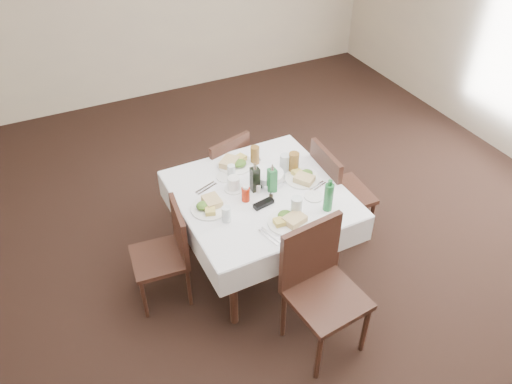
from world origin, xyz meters
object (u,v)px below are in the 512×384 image
dining_table (260,202)px  chair_south (319,281)px  oil_cruet_dark (255,178)px  water_w (226,214)px  water_e (285,163)px  green_bottle (328,197)px  coffee_mug (234,184)px  chair_west (169,248)px  chair_east (334,189)px  oil_cruet_green (272,179)px  chair_north (224,171)px  water_n (231,172)px  water_s (296,206)px  bread_basket (269,177)px  ketchup_bottle (246,194)px

dining_table → chair_south: (0.05, -0.78, -0.12)m
oil_cruet_dark → water_w: bearing=-145.7°
water_e → green_bottle: (0.05, -0.54, 0.04)m
oil_cruet_dark → coffee_mug: bearing=149.9°
water_e → oil_cruet_dark: (-0.31, -0.12, 0.04)m
dining_table → chair_west: size_ratio=1.49×
water_e → chair_west: bearing=-172.6°
chair_east → oil_cruet_green: (-0.62, -0.06, 0.34)m
dining_table → chair_north: size_ratio=1.42×
water_e → water_n: bearing=166.1°
oil_cruet_green → oil_cruet_dark: bearing=148.6°
chair_west → green_bottle: bearing=-20.7°
water_s → coffee_mug: size_ratio=1.00×
chair_north → green_bottle: bearing=-72.2°
dining_table → coffee_mug: 0.24m
chair_north → water_w: bearing=-111.1°
oil_cruet_green → water_n: bearing=125.3°
water_e → bread_basket: (-0.17, -0.07, -0.03)m
water_s → water_w: bearing=161.8°
water_n → green_bottle: green_bottle is taller
ketchup_bottle → oil_cruet_dark: bearing=35.1°
chair_west → water_w: 0.56m
chair_north → coffee_mug: bearing=-104.6°
chair_east → green_bottle: size_ratio=3.66×
chair_north → oil_cruet_green: bearing=-83.1°
oil_cruet_green → green_bottle: (0.26, -0.36, 0.00)m
green_bottle → coffee_mug: bearing=135.2°
dining_table → ketchup_bottle: size_ratio=9.37×
chair_north → oil_cruet_dark: size_ratio=3.42×
chair_south → water_n: (-0.16, 1.04, 0.26)m
oil_cruet_dark → coffee_mug: 0.17m
dining_table → water_s: 0.39m
dining_table → coffee_mug: (-0.16, 0.12, 0.14)m
oil_cruet_green → chair_west: bearing=176.4°
dining_table → chair_south: bearing=-86.4°
chair_west → oil_cruet_green: oil_cruet_green is taller
water_n → water_w: water_w is taller
chair_south → coffee_mug: 0.96m
water_w → oil_cruet_green: size_ratio=0.47×
dining_table → coffee_mug: bearing=142.2°
chair_west → ketchup_bottle: size_ratio=6.30×
chair_south → bread_basket: (0.07, 0.87, 0.24)m
bread_basket → ketchup_bottle: 0.29m
water_w → ketchup_bottle: 0.26m
chair_west → oil_cruet_green: 0.91m
oil_cruet_dark → oil_cruet_green: oil_cruet_dark is taller
chair_east → water_s: size_ratio=6.33×
ketchup_bottle → coffee_mug: 0.16m
dining_table → water_w: water_w is taller
chair_north → water_w: 1.01m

